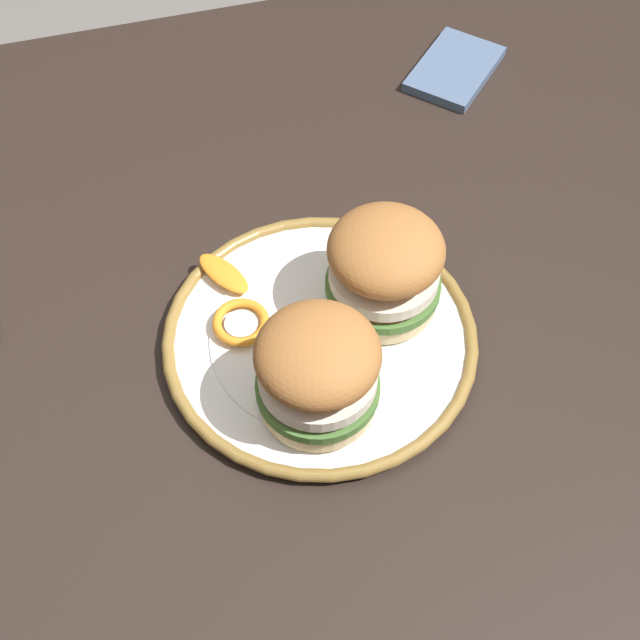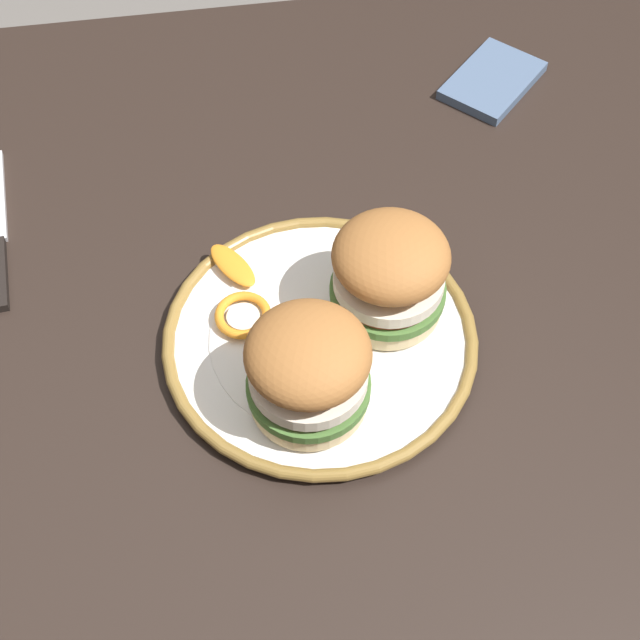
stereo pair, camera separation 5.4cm
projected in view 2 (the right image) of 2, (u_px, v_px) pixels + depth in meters
ground_plane at (289, 587)px, 1.48m from camera, size 8.00×8.00×0.00m
dining_table at (272, 377)px, 0.95m from camera, size 1.29×1.00×0.75m
dinner_plate at (320, 339)px, 0.85m from camera, size 0.30×0.30×0.02m
sandwich_half_left at (389, 272)px, 0.83m from camera, size 0.15×0.15×0.10m
sandwich_half_right at (308, 369)px, 0.77m from camera, size 0.15×0.15×0.10m
orange_peel_curled at (243, 318)px, 0.85m from camera, size 0.08×0.08×0.01m
orange_peel_strip_long at (233, 265)px, 0.89m from camera, size 0.06×0.07×0.01m
folded_napkin at (492, 81)px, 1.07m from camera, size 0.14×0.14×0.01m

